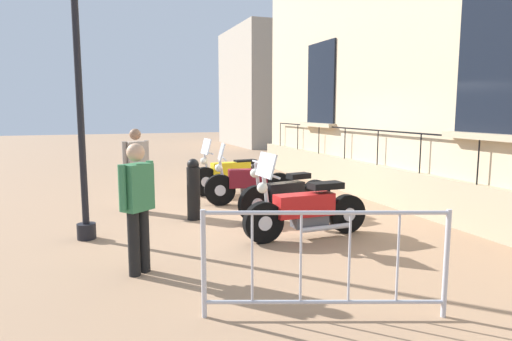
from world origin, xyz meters
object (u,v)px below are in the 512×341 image
object	(u,v)px
pedestrian_walking	(136,166)
bollard	(193,189)
crowd_barrier	(325,260)
pedestrian_standing	(137,202)
motorcycle_yellow	(232,175)
motorcycle_maroon	(249,184)
motorcycle_red	(306,210)
motorcycle_black	(286,196)

from	to	relation	value
pedestrian_walking	bollard	bearing A→B (deg)	133.61
crowd_barrier	pedestrian_standing	xyz separation A→B (m)	(1.55, -1.77, 0.32)
motorcycle_yellow	motorcycle_maroon	bearing A→B (deg)	89.64
bollard	motorcycle_red	bearing A→B (deg)	128.54
motorcycle_yellow	crowd_barrier	xyz separation A→B (m)	(0.99, 6.37, 0.13)
bollard	pedestrian_standing	world-z (taller)	pedestrian_standing
crowd_barrier	motorcycle_red	bearing A→B (deg)	-112.11
pedestrian_standing	pedestrian_walking	distance (m)	3.39
motorcycle_black	bollard	bearing A→B (deg)	-16.05
motorcycle_maroon	pedestrian_standing	bearing A→B (deg)	52.86
motorcycle_red	motorcycle_black	bearing A→B (deg)	-100.07
motorcycle_black	motorcycle_red	xyz separation A→B (m)	(0.23, 1.27, 0.03)
motorcycle_yellow	bollard	bearing A→B (deg)	57.72
motorcycle_red	pedestrian_standing	size ratio (longest dim) A/B	1.32
motorcycle_yellow	motorcycle_red	world-z (taller)	motorcycle_red
motorcycle_yellow	motorcycle_black	bearing A→B (deg)	95.26
motorcycle_maroon	pedestrian_walking	size ratio (longest dim) A/B	1.18
crowd_barrier	bollard	distance (m)	4.23
motorcycle_maroon	motorcycle_red	xyz separation A→B (m)	(-0.02, 2.64, 0.01)
crowd_barrier	pedestrian_standing	distance (m)	2.38
motorcycle_yellow	motorcycle_black	size ratio (longest dim) A/B	1.05
pedestrian_standing	motorcycle_yellow	bearing A→B (deg)	-118.92
motorcycle_black	pedestrian_standing	size ratio (longest dim) A/B	1.23
bollard	pedestrian_standing	distance (m)	2.72
motorcycle_yellow	crowd_barrier	world-z (taller)	motorcycle_yellow
motorcycle_red	pedestrian_standing	xyz separation A→B (m)	(2.55, 0.70, 0.45)
pedestrian_standing	motorcycle_red	bearing A→B (deg)	-164.61
bollard	pedestrian_standing	size ratio (longest dim) A/B	0.70
motorcycle_maroon	crowd_barrier	world-z (taller)	motorcycle_maroon
motorcycle_maroon	bollard	size ratio (longest dim) A/B	1.73
motorcycle_black	bollard	distance (m)	1.68
motorcycle_yellow	pedestrian_standing	xyz separation A→B (m)	(2.54, 4.59, 0.45)
bollard	motorcycle_maroon	bearing A→B (deg)	-146.25
motorcycle_red	bollard	xyz separation A→B (m)	(1.38, -1.73, 0.12)
motorcycle_black	pedestrian_walking	world-z (taller)	pedestrian_walking
bollard	pedestrian_standing	bearing A→B (deg)	64.25
motorcycle_black	crowd_barrier	world-z (taller)	motorcycle_black
motorcycle_black	pedestrian_walking	bearing A→B (deg)	-29.33
motorcycle_black	motorcycle_red	distance (m)	1.29
motorcycle_yellow	motorcycle_red	size ratio (longest dim) A/B	0.98
pedestrian_standing	pedestrian_walking	size ratio (longest dim) A/B	0.98
motorcycle_yellow	pedestrian_walking	distance (m)	2.61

